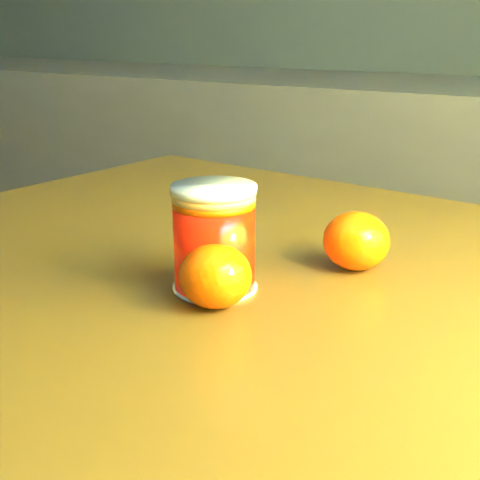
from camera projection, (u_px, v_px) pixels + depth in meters
The scene contains 5 objects.
kitchen_counter at pixel (209, 205), 2.32m from camera, with size 3.15×0.60×0.90m, color #515055.
table at pixel (308, 380), 0.67m from camera, with size 1.17×0.88×0.82m.
juice_glass at pixel (214, 239), 0.61m from camera, with size 0.08×0.08×0.10m.
orange_front at pixel (215, 276), 0.58m from camera, with size 0.06×0.06×0.06m, color #F85204.
orange_back at pixel (356, 241), 0.67m from camera, with size 0.07×0.07×0.06m, color #F85204.
Camera 1 is at (1.27, -0.40, 1.06)m, focal length 50.00 mm.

